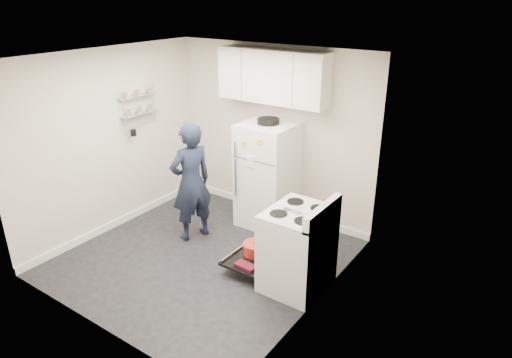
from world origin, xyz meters
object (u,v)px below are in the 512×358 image
Objects in this scene: refrigerator at (268,175)px; person at (191,182)px; electric_range at (297,249)px; open_oven_door at (254,254)px.

person is at bearing -123.20° from refrigerator.
electric_range reaches higher than open_oven_door.
refrigerator is (-0.51, 1.08, 0.57)m from open_oven_door.
open_oven_door is 1.32m from refrigerator.
refrigerator reaches higher than open_oven_door.
refrigerator is 0.97× the size of person.
open_oven_door is 0.43× the size of person.
refrigerator is (-1.11, 1.10, 0.29)m from electric_range.
refrigerator is at bearing 165.48° from person.
person is (-1.12, 0.15, 0.62)m from open_oven_door.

